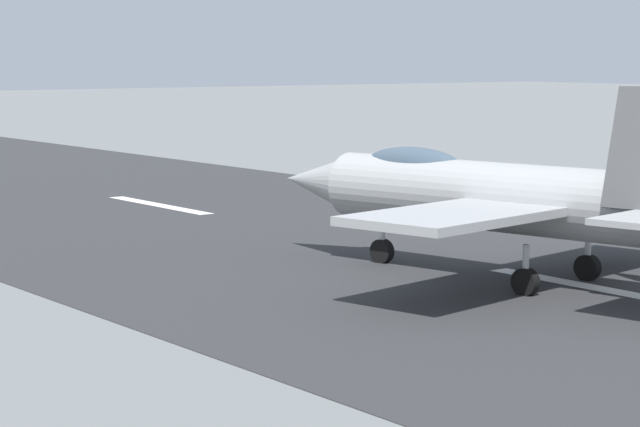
% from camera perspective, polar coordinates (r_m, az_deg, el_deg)
% --- Properties ---
extents(ground_plane, '(400.00, 400.00, 0.00)m').
position_cam_1_polar(ground_plane, '(37.23, 11.55, -3.16)').
color(ground_plane, slate).
extents(runway_strip, '(240.00, 26.00, 0.02)m').
position_cam_1_polar(runway_strip, '(37.22, 11.57, -3.15)').
color(runway_strip, '#2D2E30').
rests_on(runway_strip, ground).
extents(fighter_jet, '(16.61, 13.82, 5.68)m').
position_cam_1_polar(fighter_jet, '(37.50, 8.08, 0.81)').
color(fighter_jet, '#9C9E9F').
rests_on(fighter_jet, ground).
extents(crew_person, '(0.51, 0.53, 1.60)m').
position_cam_1_polar(crew_person, '(55.58, 7.19, 1.09)').
color(crew_person, '#1E2338').
rests_on(crew_person, ground).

